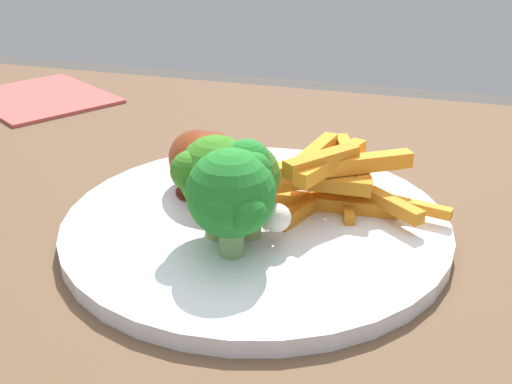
{
  "coord_description": "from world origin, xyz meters",
  "views": [
    {
      "loc": [
        -0.15,
        0.4,
        0.93
      ],
      "look_at": [
        -0.03,
        0.03,
        0.74
      ],
      "focal_mm": 42.56,
      "sensor_mm": 36.0,
      "label": 1
    }
  ],
  "objects_px": {
    "dinner_plate": "(256,224)",
    "carrot_fries_pile": "(335,178)",
    "chicken_drumstick_far": "(202,168)",
    "broccoli_floret_back": "(214,176)",
    "broccoli_floret_front": "(244,181)",
    "chicken_drumstick_near": "(214,168)",
    "chicken_drumstick_extra": "(221,172)",
    "dining_table": "(232,325)",
    "broccoli_floret_middle": "(234,192)"
  },
  "relations": [
    {
      "from": "dinner_plate",
      "to": "carrot_fries_pile",
      "type": "height_order",
      "value": "carrot_fries_pile"
    },
    {
      "from": "chicken_drumstick_near",
      "to": "chicken_drumstick_extra",
      "type": "relative_size",
      "value": 0.98
    },
    {
      "from": "dining_table",
      "to": "chicken_drumstick_near",
      "type": "bearing_deg",
      "value": 24.35
    },
    {
      "from": "carrot_fries_pile",
      "to": "chicken_drumstick_far",
      "type": "relative_size",
      "value": 1.17
    },
    {
      "from": "dining_table",
      "to": "chicken_drumstick_extra",
      "type": "bearing_deg",
      "value": 55.09
    },
    {
      "from": "broccoli_floret_front",
      "to": "chicken_drumstick_near",
      "type": "bearing_deg",
      "value": -51.27
    },
    {
      "from": "chicken_drumstick_far",
      "to": "broccoli_floret_back",
      "type": "bearing_deg",
      "value": 119.09
    },
    {
      "from": "broccoli_floret_front",
      "to": "chicken_drumstick_near",
      "type": "height_order",
      "value": "broccoli_floret_front"
    },
    {
      "from": "broccoli_floret_back",
      "to": "chicken_drumstick_near",
      "type": "distance_m",
      "value": 0.07
    },
    {
      "from": "carrot_fries_pile",
      "to": "chicken_drumstick_near",
      "type": "xyz_separation_m",
      "value": [
        0.09,
        0.01,
        0.0
      ]
    },
    {
      "from": "dining_table",
      "to": "chicken_drumstick_far",
      "type": "distance_m",
      "value": 0.15
    },
    {
      "from": "dinner_plate",
      "to": "chicken_drumstick_far",
      "type": "bearing_deg",
      "value": -21.96
    },
    {
      "from": "dining_table",
      "to": "chicken_drumstick_extra",
      "type": "relative_size",
      "value": 8.55
    },
    {
      "from": "broccoli_floret_middle",
      "to": "broccoli_floret_back",
      "type": "relative_size",
      "value": 1.01
    },
    {
      "from": "carrot_fries_pile",
      "to": "dinner_plate",
      "type": "bearing_deg",
      "value": 34.54
    },
    {
      "from": "broccoli_floret_front",
      "to": "dinner_plate",
      "type": "bearing_deg",
      "value": -88.82
    },
    {
      "from": "dining_table",
      "to": "chicken_drumstick_extra",
      "type": "height_order",
      "value": "chicken_drumstick_extra"
    },
    {
      "from": "dining_table",
      "to": "dinner_plate",
      "type": "height_order",
      "value": "dinner_plate"
    },
    {
      "from": "dinner_plate",
      "to": "chicken_drumstick_near",
      "type": "height_order",
      "value": "chicken_drumstick_near"
    },
    {
      "from": "broccoli_floret_front",
      "to": "chicken_drumstick_far",
      "type": "bearing_deg",
      "value": -44.13
    },
    {
      "from": "broccoli_floret_middle",
      "to": "broccoli_floret_front",
      "type": "bearing_deg",
      "value": -87.22
    },
    {
      "from": "broccoli_floret_middle",
      "to": "chicken_drumstick_extra",
      "type": "relative_size",
      "value": 0.6
    },
    {
      "from": "chicken_drumstick_extra",
      "to": "dinner_plate",
      "type": "bearing_deg",
      "value": 148.54
    },
    {
      "from": "dining_table",
      "to": "broccoli_floret_back",
      "type": "height_order",
      "value": "broccoli_floret_back"
    },
    {
      "from": "broccoli_floret_front",
      "to": "broccoli_floret_middle",
      "type": "relative_size",
      "value": 0.93
    },
    {
      "from": "chicken_drumstick_extra",
      "to": "dining_table",
      "type": "bearing_deg",
      "value": -124.91
    },
    {
      "from": "dining_table",
      "to": "chicken_drumstick_far",
      "type": "relative_size",
      "value": 8.6
    },
    {
      "from": "dining_table",
      "to": "chicken_drumstick_near",
      "type": "distance_m",
      "value": 0.15
    },
    {
      "from": "dinner_plate",
      "to": "broccoli_floret_middle",
      "type": "distance_m",
      "value": 0.07
    },
    {
      "from": "broccoli_floret_back",
      "to": "broccoli_floret_middle",
      "type": "bearing_deg",
      "value": 138.49
    },
    {
      "from": "broccoli_floret_middle",
      "to": "chicken_drumstick_near",
      "type": "distance_m",
      "value": 0.09
    },
    {
      "from": "broccoli_floret_middle",
      "to": "chicken_drumstick_extra",
      "type": "distance_m",
      "value": 0.09
    },
    {
      "from": "broccoli_floret_back",
      "to": "carrot_fries_pile",
      "type": "relative_size",
      "value": 0.51
    },
    {
      "from": "dinner_plate",
      "to": "chicken_drumstick_near",
      "type": "xyz_separation_m",
      "value": [
        0.04,
        -0.02,
        0.03
      ]
    },
    {
      "from": "chicken_drumstick_far",
      "to": "chicken_drumstick_near",
      "type": "bearing_deg",
      "value": -159.55
    },
    {
      "from": "broccoli_floret_front",
      "to": "broccoli_floret_middle",
      "type": "bearing_deg",
      "value": 92.78
    },
    {
      "from": "dining_table",
      "to": "broccoli_floret_back",
      "type": "xyz_separation_m",
      "value": [
        -0.01,
        0.06,
        0.17
      ]
    },
    {
      "from": "broccoli_floret_middle",
      "to": "chicken_drumstick_extra",
      "type": "bearing_deg",
      "value": -63.89
    },
    {
      "from": "carrot_fries_pile",
      "to": "chicken_drumstick_extra",
      "type": "bearing_deg",
      "value": 9.04
    },
    {
      "from": "carrot_fries_pile",
      "to": "broccoli_floret_middle",
      "type": "bearing_deg",
      "value": 61.01
    },
    {
      "from": "carrot_fries_pile",
      "to": "chicken_drumstick_extra",
      "type": "relative_size",
      "value": 1.17
    },
    {
      "from": "dining_table",
      "to": "broccoli_floret_middle",
      "type": "bearing_deg",
      "value": 111.83
    },
    {
      "from": "dining_table",
      "to": "chicken_drumstick_extra",
      "type": "distance_m",
      "value": 0.15
    },
    {
      "from": "broccoli_floret_middle",
      "to": "carrot_fries_pile",
      "type": "distance_m",
      "value": 0.1
    },
    {
      "from": "carrot_fries_pile",
      "to": "chicken_drumstick_near",
      "type": "bearing_deg",
      "value": 7.5
    },
    {
      "from": "dinner_plate",
      "to": "chicken_drumstick_far",
      "type": "height_order",
      "value": "chicken_drumstick_far"
    },
    {
      "from": "dinner_plate",
      "to": "chicken_drumstick_extra",
      "type": "bearing_deg",
      "value": -31.46
    },
    {
      "from": "carrot_fries_pile",
      "to": "dining_table",
      "type": "bearing_deg",
      "value": 5.29
    },
    {
      "from": "chicken_drumstick_near",
      "to": "broccoli_floret_middle",
      "type": "bearing_deg",
      "value": 119.0
    },
    {
      "from": "broccoli_floret_front",
      "to": "broccoli_floret_middle",
      "type": "xyz_separation_m",
      "value": [
        -0.0,
        0.03,
        0.0
      ]
    }
  ]
}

